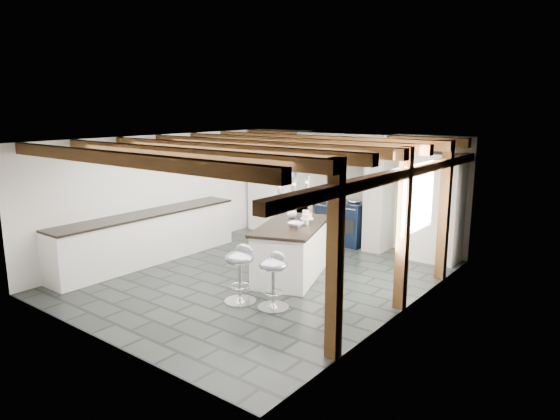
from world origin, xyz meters
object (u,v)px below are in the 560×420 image
Objects in this scene: range_cooker at (343,221)px; kitchen_island at (292,250)px; bar_stool_far at (240,267)px; bar_stool_near at (274,274)px.

kitchen_island is at bearing -80.53° from range_cooker.
kitchen_island is 2.34× the size of bar_stool_far.
range_cooker is 0.49× the size of kitchen_island.
bar_stool_far is (-0.52, -0.12, 0.02)m from bar_stool_near.
kitchen_island reaches higher than bar_stool_far.
bar_stool_far is at bearing -157.73° from bar_stool_near.
range_cooker reaches higher than bar_stool_near.
range_cooker is at bearing 96.50° from bar_stool_far.
bar_stool_near is at bearing -83.90° from kitchen_island.
bar_stool_near is (1.01, -3.60, 0.05)m from range_cooker.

